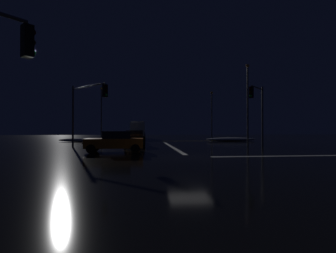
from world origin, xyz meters
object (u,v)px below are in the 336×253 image
at_px(sedan_orange_crossing, 115,141).
at_px(streetlamp_left_far, 101,109).
at_px(sedan_black, 135,138).
at_px(sedan_gray, 133,136).
at_px(streetlamp_right_far, 212,111).
at_px(traffic_signal_nw, 86,103).
at_px(sedan_green, 137,135).
at_px(streetlamp_right_near, 248,98).
at_px(traffic_signal_ne, 258,105).
at_px(box_truck, 138,129).

xyz_separation_m(sedan_orange_crossing, streetlamp_left_far, (-5.21, 26.71, 4.49)).
xyz_separation_m(sedan_black, sedan_gray, (-0.46, 6.62, 0.00)).
xyz_separation_m(sedan_black, streetlamp_right_far, (13.65, 19.58, 4.25)).
relative_size(sedan_black, traffic_signal_nw, 0.75).
distance_m(sedan_black, streetlamp_left_far, 21.11).
xyz_separation_m(sedan_green, streetlamp_right_near, (13.64, -8.32, 4.77)).
bearing_deg(sedan_orange_crossing, streetlamp_right_far, 60.80).
relative_size(traffic_signal_ne, streetlamp_left_far, 0.66).
xyz_separation_m(sedan_gray, streetlamp_left_far, (-6.02, 12.96, 4.49)).
relative_size(sedan_black, sedan_orange_crossing, 1.00).
bearing_deg(sedan_gray, streetlamp_right_far, 42.57).
distance_m(sedan_black, sedan_gray, 6.63).
xyz_separation_m(sedan_gray, streetlamp_right_far, (14.11, 12.96, 4.25)).
bearing_deg(box_truck, streetlamp_right_near, -49.77).
distance_m(sedan_green, traffic_signal_nw, 15.98).
relative_size(sedan_black, sedan_green, 1.00).
xyz_separation_m(sedan_green, traffic_signal_ne, (12.01, -14.45, 3.32)).
distance_m(box_truck, sedan_orange_crossing, 26.95).
bearing_deg(traffic_signal_ne, sedan_orange_crossing, -160.99).
bearing_deg(traffic_signal_ne, box_truck, 118.40).
distance_m(sedan_orange_crossing, traffic_signal_ne, 14.45).
distance_m(sedan_gray, sedan_green, 5.30).
relative_size(sedan_black, streetlamp_left_far, 0.47).
height_order(sedan_orange_crossing, traffic_signal_nw, traffic_signal_nw).
bearing_deg(traffic_signal_ne, sedan_black, 168.03).
relative_size(sedan_gray, traffic_signal_nw, 0.75).
xyz_separation_m(sedan_orange_crossing, traffic_signal_ne, (13.30, 4.58, 3.32)).
xyz_separation_m(traffic_signal_ne, streetlamp_right_far, (1.63, 22.13, 0.92)).
bearing_deg(sedan_green, streetlamp_right_far, 29.39).
relative_size(sedan_orange_crossing, streetlamp_right_far, 0.50).
bearing_deg(streetlamp_right_near, streetlamp_right_far, 90.00).
distance_m(sedan_black, sedan_green, 11.90).
height_order(sedan_green, streetlamp_right_near, streetlamp_right_near).
distance_m(sedan_black, traffic_signal_nw, 6.21).
relative_size(sedan_green, traffic_signal_ne, 0.71).
bearing_deg(traffic_signal_nw, traffic_signal_ne, 2.16).
relative_size(sedan_green, box_truck, 0.52).
bearing_deg(box_truck, streetlamp_left_far, -178.24).
bearing_deg(sedan_black, box_truck, 90.14).
bearing_deg(sedan_green, sedan_black, -90.06).
bearing_deg(sedan_orange_crossing, box_truck, 87.39).
bearing_deg(box_truck, traffic_signal_ne, -61.60).
distance_m(streetlamp_right_far, streetlamp_right_near, 16.01).
bearing_deg(streetlamp_right_far, box_truck, 179.17).
relative_size(traffic_signal_ne, traffic_signal_nw, 1.05).
height_order(traffic_signal_ne, streetlamp_right_near, streetlamp_right_near).
distance_m(sedan_black, box_truck, 19.80).
bearing_deg(sedan_orange_crossing, streetlamp_right_near, 35.66).
relative_size(traffic_signal_nw, streetlamp_right_near, 0.59).
distance_m(sedan_gray, streetlamp_right_near, 15.20).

